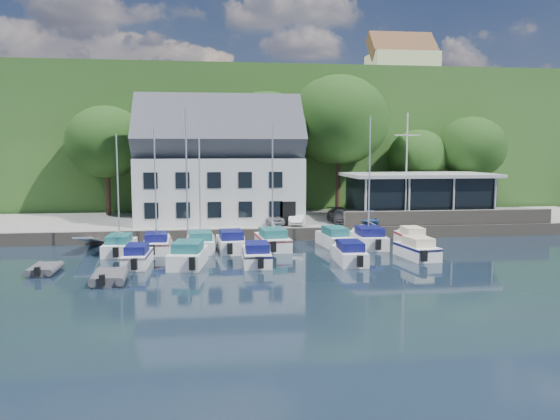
{
  "coord_description": "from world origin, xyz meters",
  "views": [
    {
      "loc": [
        -7.82,
        -31.64,
        7.25
      ],
      "look_at": [
        -2.61,
        9.0,
        2.7
      ],
      "focal_mm": 35.0,
      "sensor_mm": 36.0,
      "label": 1
    }
  ],
  "objects_px": {
    "car_dgrey": "(340,216)",
    "boat_r2_4": "(417,247)",
    "boat_r2_1": "(187,189)",
    "dinghy_0": "(44,268)",
    "boat_r1_4": "(273,185)",
    "club_pavilion": "(418,196)",
    "car_blue": "(368,216)",
    "boat_r1_6": "(369,184)",
    "boat_r1_7": "(411,236)",
    "boat_r1_2": "(200,190)",
    "harbor_building": "(219,171)",
    "dinghy_1": "(109,275)",
    "boat_r2_0": "(137,255)",
    "boat_r1_0": "(118,195)",
    "boat_r2_3": "(349,252)",
    "boat_r1_5": "(334,236)",
    "boat_r2_2": "(257,253)",
    "flagpole": "(406,168)",
    "boat_r1_3": "(231,240)",
    "boat_r1_1": "(156,192)",
    "car_silver": "(270,217)",
    "car_white": "(297,218)"
  },
  "relations": [
    {
      "from": "car_dgrey",
      "to": "boat_r2_4",
      "type": "height_order",
      "value": "car_dgrey"
    },
    {
      "from": "boat_r2_1",
      "to": "dinghy_0",
      "type": "distance_m",
      "value": 9.51
    },
    {
      "from": "boat_r1_4",
      "to": "boat_r2_1",
      "type": "xyz_separation_m",
      "value": [
        -5.92,
        -5.15,
        0.11
      ]
    },
    {
      "from": "club_pavilion",
      "to": "boat_r2_4",
      "type": "relative_size",
      "value": 2.55
    },
    {
      "from": "car_blue",
      "to": "boat_r1_4",
      "type": "distance_m",
      "value": 10.7
    },
    {
      "from": "boat_r1_6",
      "to": "boat_r1_7",
      "type": "xyz_separation_m",
      "value": [
        3.53,
        0.49,
        -4.01
      ]
    },
    {
      "from": "club_pavilion",
      "to": "car_dgrey",
      "type": "relative_size",
      "value": 3.23
    },
    {
      "from": "car_dgrey",
      "to": "boat_r2_1",
      "type": "bearing_deg",
      "value": -138.49
    },
    {
      "from": "boat_r1_2",
      "to": "boat_r1_4",
      "type": "relative_size",
      "value": 0.93
    },
    {
      "from": "boat_r1_4",
      "to": "boat_r2_4",
      "type": "height_order",
      "value": "boat_r1_4"
    },
    {
      "from": "harbor_building",
      "to": "dinghy_1",
      "type": "height_order",
      "value": "harbor_building"
    },
    {
      "from": "boat_r1_2",
      "to": "boat_r2_0",
      "type": "height_order",
      "value": "boat_r1_2"
    },
    {
      "from": "boat_r1_0",
      "to": "boat_r2_1",
      "type": "height_order",
      "value": "boat_r2_1"
    },
    {
      "from": "boat_r1_4",
      "to": "car_dgrey",
      "type": "bearing_deg",
      "value": 38.58
    },
    {
      "from": "boat_r2_3",
      "to": "boat_r1_6",
      "type": "bearing_deg",
      "value": 64.39
    },
    {
      "from": "boat_r1_5",
      "to": "boat_r2_2",
      "type": "distance_m",
      "value": 8.43
    },
    {
      "from": "boat_r2_2",
      "to": "dinghy_0",
      "type": "bearing_deg",
      "value": -173.64
    },
    {
      "from": "boat_r1_4",
      "to": "boat_r1_5",
      "type": "relative_size",
      "value": 1.52
    },
    {
      "from": "boat_r1_2",
      "to": "boat_r2_2",
      "type": "xyz_separation_m",
      "value": [
        3.62,
        -5.15,
        -3.65
      ]
    },
    {
      "from": "club_pavilion",
      "to": "boat_r2_2",
      "type": "bearing_deg",
      "value": -139.55
    },
    {
      "from": "flagpole",
      "to": "club_pavilion",
      "type": "bearing_deg",
      "value": 53.5
    },
    {
      "from": "flagpole",
      "to": "boat_r2_0",
      "type": "bearing_deg",
      "value": -154.72
    },
    {
      "from": "club_pavilion",
      "to": "boat_r1_4",
      "type": "distance_m",
      "value": 16.69
    },
    {
      "from": "boat_r1_3",
      "to": "dinghy_1",
      "type": "height_order",
      "value": "boat_r1_3"
    },
    {
      "from": "boat_r1_2",
      "to": "boat_r1_6",
      "type": "bearing_deg",
      "value": -3.43
    },
    {
      "from": "boat_r1_6",
      "to": "boat_r2_2",
      "type": "xyz_separation_m",
      "value": [
        -8.79,
        -5.0,
        -4.01
      ]
    },
    {
      "from": "boat_r1_2",
      "to": "boat_r1_5",
      "type": "distance_m",
      "value": 10.58
    },
    {
      "from": "boat_r1_1",
      "to": "boat_r1_5",
      "type": "relative_size",
      "value": 1.38
    },
    {
      "from": "car_silver",
      "to": "boat_r1_5",
      "type": "xyz_separation_m",
      "value": [
        4.32,
        -5.32,
        -0.86
      ]
    },
    {
      "from": "car_silver",
      "to": "boat_r2_1",
      "type": "bearing_deg",
      "value": -139.9
    },
    {
      "from": "car_dgrey",
      "to": "boat_r1_4",
      "type": "distance_m",
      "value": 9.55
    },
    {
      "from": "car_dgrey",
      "to": "boat_r1_4",
      "type": "height_order",
      "value": "boat_r1_4"
    },
    {
      "from": "boat_r2_0",
      "to": "boat_r2_3",
      "type": "height_order",
      "value": "boat_r2_3"
    },
    {
      "from": "boat_r1_1",
      "to": "boat_r1_6",
      "type": "bearing_deg",
      "value": -2.78
    },
    {
      "from": "boat_r1_4",
      "to": "boat_r2_0",
      "type": "xyz_separation_m",
      "value": [
        -9.08,
        -4.69,
        -4.0
      ]
    },
    {
      "from": "club_pavilion",
      "to": "boat_r1_5",
      "type": "distance_m",
      "value": 12.73
    },
    {
      "from": "boat_r1_3",
      "to": "boat_r2_2",
      "type": "relative_size",
      "value": 1.0
    },
    {
      "from": "boat_r2_3",
      "to": "boat_r2_4",
      "type": "xyz_separation_m",
      "value": [
        4.85,
        0.82,
        0.02
      ]
    },
    {
      "from": "car_white",
      "to": "boat_r1_7",
      "type": "relative_size",
      "value": 0.65
    },
    {
      "from": "car_dgrey",
      "to": "boat_r1_5",
      "type": "height_order",
      "value": "car_dgrey"
    },
    {
      "from": "boat_r1_0",
      "to": "dinghy_1",
      "type": "height_order",
      "value": "boat_r1_0"
    },
    {
      "from": "car_silver",
      "to": "car_blue",
      "type": "xyz_separation_m",
      "value": [
        8.38,
        -0.39,
        0.02
      ]
    },
    {
      "from": "flagpole",
      "to": "boat_r1_5",
      "type": "relative_size",
      "value": 1.51
    },
    {
      "from": "boat_r1_1",
      "to": "boat_r1_7",
      "type": "xyz_separation_m",
      "value": [
        19.02,
        0.38,
        -3.56
      ]
    },
    {
      "from": "harbor_building",
      "to": "boat_r1_2",
      "type": "relative_size",
      "value": 1.65
    },
    {
      "from": "car_white",
      "to": "boat_r2_3",
      "type": "bearing_deg",
      "value": -69.06
    },
    {
      "from": "boat_r2_4",
      "to": "boat_r2_3",
      "type": "bearing_deg",
      "value": -178.74
    },
    {
      "from": "boat_r1_2",
      "to": "boat_r2_1",
      "type": "distance_m",
      "value": 5.16
    },
    {
      "from": "club_pavilion",
      "to": "boat_r1_7",
      "type": "relative_size",
      "value": 2.5
    },
    {
      "from": "dinghy_0",
      "to": "car_white",
      "type": "bearing_deg",
      "value": 34.78
    }
  ]
}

